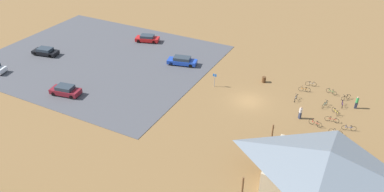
% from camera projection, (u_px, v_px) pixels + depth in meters
% --- Properties ---
extents(ground, '(160.00, 160.00, 0.00)m').
position_uv_depth(ground, '(248.00, 101.00, 51.81)').
color(ground, olive).
rests_on(ground, ground).
extents(parking_lot_asphalt, '(36.72, 30.51, 0.05)m').
position_uv_depth(parking_lot_asphalt, '(100.00, 59.00, 63.18)').
color(parking_lot_asphalt, '#4C4C51').
rests_on(parking_lot_asphalt, ground).
extents(bike_pavilion, '(13.73, 9.90, 5.18)m').
position_uv_depth(bike_pavilion, '(326.00, 169.00, 35.80)').
color(bike_pavilion, '#C6B28E').
rests_on(bike_pavilion, ground).
extents(trash_bin, '(0.60, 0.60, 0.90)m').
position_uv_depth(trash_bin, '(264.00, 80.00, 56.16)').
color(trash_bin, brown).
rests_on(trash_bin, ground).
extents(lot_sign, '(0.56, 0.08, 2.20)m').
position_uv_depth(lot_sign, '(215.00, 78.00, 54.51)').
color(lot_sign, '#99999E').
rests_on(lot_sign, ground).
extents(bicycle_red_trailside, '(1.72, 0.55, 0.91)m').
position_uv_depth(bicycle_red_trailside, '(315.00, 123.00, 46.64)').
color(bicycle_red_trailside, black).
rests_on(bicycle_red_trailside, ground).
extents(bicycle_white_back_row, '(1.68, 0.48, 0.80)m').
position_uv_depth(bicycle_white_back_row, '(336.00, 132.00, 45.13)').
color(bicycle_white_back_row, black).
rests_on(bicycle_white_back_row, ground).
extents(bicycle_orange_yard_front, '(1.66, 0.52, 0.87)m').
position_uv_depth(bicycle_orange_yard_front, '(304.00, 89.00, 53.83)').
color(bicycle_orange_yard_front, black).
rests_on(bicycle_orange_yard_front, ground).
extents(bicycle_green_yard_right, '(1.59, 0.73, 0.78)m').
position_uv_depth(bicycle_green_yard_right, '(331.00, 92.00, 53.27)').
color(bicycle_green_yard_right, black).
rests_on(bicycle_green_yard_right, ground).
extents(bicycle_blue_edge_north, '(1.70, 0.61, 0.81)m').
position_uv_depth(bicycle_blue_edge_north, '(349.00, 128.00, 45.82)').
color(bicycle_blue_edge_north, black).
rests_on(bicycle_blue_edge_north, ground).
extents(bicycle_black_yard_center, '(1.05, 1.36, 0.81)m').
position_uv_depth(bicycle_black_yard_center, '(346.00, 97.00, 51.94)').
color(bicycle_black_yard_center, black).
rests_on(bicycle_black_yard_center, ground).
extents(bicycle_silver_lone_east, '(1.60, 0.54, 0.80)m').
position_uv_depth(bicycle_silver_lone_east, '(311.00, 84.00, 55.20)').
color(bicycle_silver_lone_east, black).
rests_on(bicycle_silver_lone_east, ground).
extents(bicycle_purple_near_porch, '(0.48, 1.64, 0.79)m').
position_uv_depth(bicycle_purple_near_porch, '(342.00, 104.00, 50.50)').
color(bicycle_purple_near_porch, black).
rests_on(bicycle_purple_near_porch, ground).
extents(bicycle_teal_mid_cluster, '(0.59, 1.66, 0.87)m').
position_uv_depth(bicycle_teal_mid_cluster, '(325.00, 104.00, 50.38)').
color(bicycle_teal_mid_cluster, black).
rests_on(bicycle_teal_mid_cluster, ground).
extents(bicycle_yellow_edge_south, '(1.14, 1.28, 0.82)m').
position_uv_depth(bicycle_yellow_edge_south, '(336.00, 112.00, 48.96)').
color(bicycle_yellow_edge_south, black).
rests_on(bicycle_yellow_edge_south, ground).
extents(bicycle_red_lone_west, '(1.76, 0.48, 0.80)m').
position_uv_depth(bicycle_red_lone_west, '(332.00, 120.00, 47.38)').
color(bicycle_red_lone_west, black).
rests_on(bicycle_red_lone_west, ground).
extents(bicycle_white_near_sign, '(0.48, 1.71, 0.79)m').
position_uv_depth(bicycle_white_near_sign, '(296.00, 98.00, 51.82)').
color(bicycle_white_near_sign, black).
rests_on(bicycle_white_near_sign, ground).
extents(car_maroon_second_row, '(4.53, 2.59, 1.43)m').
position_uv_depth(car_maroon_second_row, '(65.00, 90.00, 52.83)').
color(car_maroon_second_row, maroon).
rests_on(car_maroon_second_row, parking_lot_asphalt).
extents(car_black_far_end, '(4.69, 2.68, 1.27)m').
position_uv_depth(car_black_far_end, '(45.00, 51.00, 64.19)').
color(car_black_far_end, black).
rests_on(car_black_far_end, parking_lot_asphalt).
extents(car_red_back_corner, '(4.65, 3.07, 1.33)m').
position_uv_depth(car_red_back_corner, '(147.00, 38.00, 69.03)').
color(car_red_back_corner, red).
rests_on(car_red_back_corner, parking_lot_asphalt).
extents(car_blue_mid_lot, '(5.08, 2.87, 1.37)m').
position_uv_depth(car_blue_mid_lot, '(182.00, 61.00, 60.98)').
color(car_blue_mid_lot, '#1E42B2').
rests_on(car_blue_mid_lot, parking_lot_asphalt).
extents(visitor_by_pavilion, '(0.36, 0.36, 1.81)m').
position_uv_depth(visitor_by_pavilion, '(357.00, 102.00, 49.78)').
color(visitor_by_pavilion, '#2D3347').
rests_on(visitor_by_pavilion, ground).
extents(visitor_near_lot, '(0.40, 0.39, 1.78)m').
position_uv_depth(visitor_near_lot, '(300.00, 112.00, 47.74)').
color(visitor_near_lot, '#2D3347').
rests_on(visitor_near_lot, ground).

